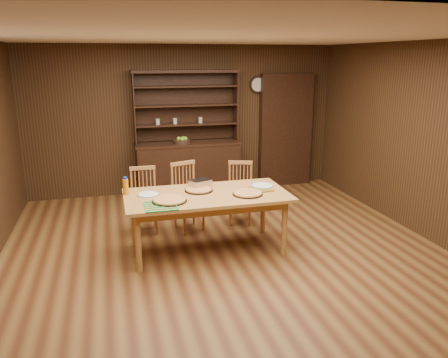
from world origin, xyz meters
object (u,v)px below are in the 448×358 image
object	(u,v)px
dining_table	(207,200)
juice_bottle	(126,186)
chair_right	(240,191)
china_hutch	(188,161)
chair_center	(186,194)
chair_left	(144,198)

from	to	relation	value
dining_table	juice_bottle	distance (m)	1.01
chair_right	juice_bottle	size ratio (longest dim) A/B	4.07
china_hutch	dining_table	distance (m)	2.45
china_hutch	chair_center	distance (m)	1.67
chair_center	dining_table	bearing A→B (deg)	-99.36
dining_table	chair_center	bearing A→B (deg)	98.41
dining_table	chair_right	xyz separation A→B (m)	(0.70, 0.87, -0.20)
dining_table	chair_left	world-z (taller)	chair_left
chair_left	chair_right	xyz separation A→B (m)	(1.40, -0.00, -0.00)
china_hutch	juice_bottle	size ratio (longest dim) A/B	9.74
china_hutch	chair_right	world-z (taller)	china_hutch
dining_table	chair_right	world-z (taller)	chair_right
chair_left	chair_right	size ratio (longest dim) A/B	1.01
china_hutch	juice_bottle	world-z (taller)	china_hutch
dining_table	chair_left	bearing A→B (deg)	128.84
china_hutch	chair_left	xyz separation A→B (m)	(-0.91, -1.56, -0.11)
chair_left	chair_center	distance (m)	0.59
chair_left	chair_center	size ratio (longest dim) A/B	0.95
dining_table	chair_right	size ratio (longest dim) A/B	2.21
dining_table	chair_right	bearing A→B (deg)	51.25
juice_bottle	china_hutch	bearing A→B (deg)	62.00
chair_center	chair_left	bearing A→B (deg)	154.99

